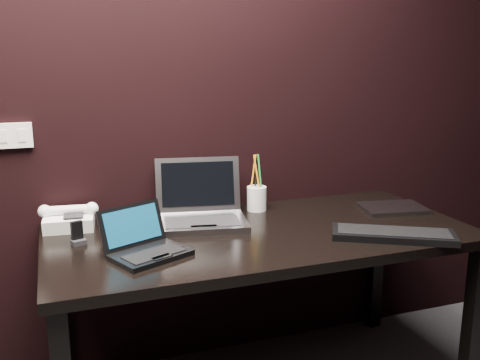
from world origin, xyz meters
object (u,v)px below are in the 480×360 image
object	(u,v)px
netbook	(145,246)
pen_cup	(257,197)
silver_laptop	(201,212)
ext_keyboard	(393,234)
mobile_phone	(78,236)
desk_phone	(69,218)
closed_laptop	(393,208)
desk	(261,249)

from	to	relation	value
netbook	pen_cup	xyz separation A→B (m)	(0.58, 0.39, 0.03)
silver_laptop	ext_keyboard	size ratio (longest dim) A/B	0.87
mobile_phone	pen_cup	size ratio (longest dim) A/B	0.34
ext_keyboard	desk_phone	xyz separation A→B (m)	(-1.18, 0.55, 0.03)
netbook	closed_laptop	xyz separation A→B (m)	(1.17, 0.18, -0.02)
ext_keyboard	pen_cup	size ratio (longest dim) A/B	1.87
netbook	desk	bearing A→B (deg)	12.99
mobile_phone	pen_cup	world-z (taller)	pen_cup
netbook	silver_laptop	distance (m)	0.41
desk_phone	pen_cup	world-z (taller)	pen_cup
netbook	mobile_phone	world-z (taller)	netbook
mobile_phone	closed_laptop	bearing A→B (deg)	-0.72
ext_keyboard	closed_laptop	bearing A→B (deg)	55.01
desk_phone	pen_cup	distance (m)	0.82
desk	pen_cup	xyz separation A→B (m)	(0.09, 0.28, 0.14)
desk	silver_laptop	world-z (taller)	silver_laptop
ext_keyboard	mobile_phone	bearing A→B (deg)	163.48
ext_keyboard	desk_phone	distance (m)	1.30
silver_laptop	mobile_phone	size ratio (longest dim) A/B	4.83
desk_phone	ext_keyboard	bearing A→B (deg)	-24.90
ext_keyboard	silver_laptop	bearing A→B (deg)	145.75
mobile_phone	pen_cup	distance (m)	0.82
netbook	pen_cup	distance (m)	0.70
netbook	pen_cup	world-z (taller)	pen_cup
desk	ext_keyboard	bearing A→B (deg)	-29.90
ext_keyboard	closed_laptop	world-z (taller)	ext_keyboard
ext_keyboard	pen_cup	bearing A→B (deg)	123.76
desk	closed_laptop	world-z (taller)	closed_laptop
ext_keyboard	mobile_phone	world-z (taller)	mobile_phone
silver_laptop	pen_cup	distance (m)	0.31
desk_phone	pen_cup	xyz separation A→B (m)	(0.82, -0.01, 0.02)
netbook	pen_cup	size ratio (longest dim) A/B	1.26
desk_phone	desk	bearing A→B (deg)	-21.61
desk	silver_laptop	size ratio (longest dim) A/B	4.01
netbook	silver_laptop	world-z (taller)	silver_laptop
desk_phone	pen_cup	size ratio (longest dim) A/B	0.93
silver_laptop	ext_keyboard	bearing A→B (deg)	-34.25
closed_laptop	pen_cup	bearing A→B (deg)	160.21
desk	closed_laptop	size ratio (longest dim) A/B	5.38
closed_laptop	mobile_phone	size ratio (longest dim) A/B	3.61
silver_laptop	closed_laptop	world-z (taller)	silver_laptop
closed_laptop	mobile_phone	xyz separation A→B (m)	(-1.39, 0.02, 0.02)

